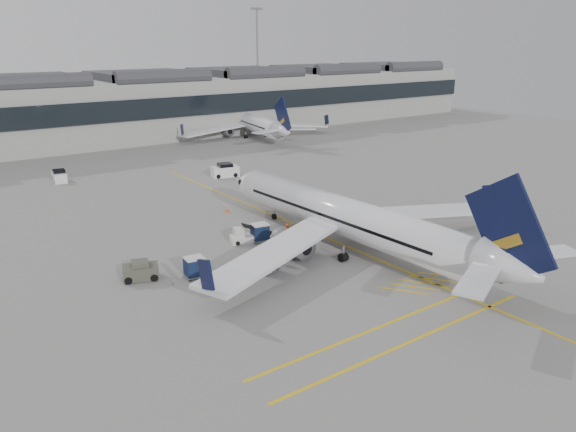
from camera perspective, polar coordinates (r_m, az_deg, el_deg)
ground at (r=44.14m, az=-1.46°, el=-6.75°), size 220.00×220.00×0.00m
terminal at (r=108.20m, az=-24.10°, el=9.62°), size 200.00×20.45×12.40m
light_masts at (r=121.07m, az=-26.92°, el=13.94°), size 113.00×0.60×25.45m
apron_markings at (r=57.17m, az=1.06°, el=-0.99°), size 0.25×60.00×0.01m
airliner_main at (r=50.09m, az=6.34°, el=-0.31°), size 34.01×37.18×9.88m
airliner_far at (r=110.96m, az=-3.61°, el=9.41°), size 30.22×33.29×8.92m
belt_loader at (r=52.70m, az=-4.03°, el=-2.08°), size 4.45×2.43×1.76m
baggage_cart_a at (r=52.63m, az=-2.87°, el=-1.63°), size 1.82×1.59×1.70m
baggage_cart_b at (r=49.72m, az=1.40°, el=-2.83°), size 1.88×1.72×1.60m
baggage_cart_c at (r=45.72m, az=-2.13°, el=-4.59°), size 1.98×1.78×1.76m
baggage_cart_d at (r=45.32m, az=-9.48°, el=-5.09°), size 1.73×1.48×1.68m
ramp_agent_a at (r=52.21m, az=-0.02°, el=-1.76°), size 0.69×0.79×1.82m
ramp_agent_b at (r=47.35m, az=-1.07°, el=-3.97°), size 0.86×0.71×1.60m
pushback_tug at (r=45.93m, az=-14.74°, el=-5.44°), size 3.12×2.46×1.52m
safety_cone_nose at (r=61.99m, az=-6.18°, el=0.65°), size 0.40×0.40×0.55m
safety_cone_engine at (r=58.78m, az=9.17°, el=-0.43°), size 0.39×0.39×0.54m
service_van_mid at (r=80.91m, az=-22.21°, el=3.76°), size 1.99×3.36×1.63m
service_van_right at (r=78.22m, az=-6.41°, el=4.60°), size 3.97×2.60×1.88m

